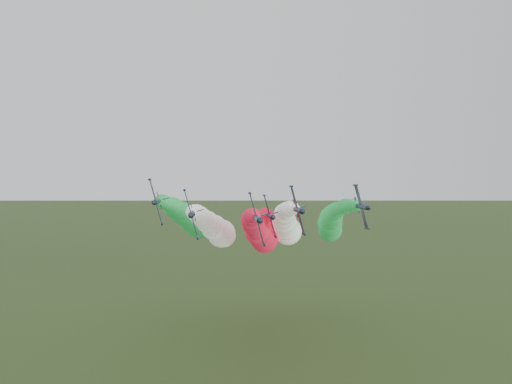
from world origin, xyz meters
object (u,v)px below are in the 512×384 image
Objects in this scene: jet_lead at (259,232)px; jet_inner_right at (286,225)px; jet_outer_left at (189,219)px; jet_inner_left at (215,228)px; jet_trail at (268,228)px; jet_outer_right at (332,222)px.

jet_inner_right reaches higher than jet_lead.
jet_inner_right is 29.27m from jet_outer_left.
jet_inner_left is at bearing -48.27° from jet_outer_left.
jet_inner_left is at bearing -141.38° from jet_trail.
jet_outer_left is at bearing -168.31° from jet_trail.
jet_outer_left is 1.00× the size of jet_trail.
jet_trail is (16.56, 13.22, -1.52)m from jet_inner_left.
jet_outer_left is at bearing 158.89° from jet_inner_right.
jet_inner_right reaches higher than jet_inner_left.
jet_outer_left is (-19.10, 15.81, 2.38)m from jet_lead.
jet_outer_right is at bearing -1.54° from jet_outer_left.
jet_trail is at bearing 11.69° from jet_outer_left.
jet_trail is (4.83, 20.76, -1.12)m from jet_lead.
jet_trail is at bearing 102.22° from jet_inner_right.
jet_outer_right reaches higher than jet_lead.
jet_lead is at bearing -147.20° from jet_inner_right.
jet_lead is 1.01× the size of jet_inner_left.
jet_inner_right is at bearing -77.78° from jet_trail.
jet_inner_right is 1.00× the size of jet_outer_left.
jet_inner_right is 1.00× the size of jet_outer_right.
jet_inner_left is 11.26m from jet_outer_left.
jet_lead is 24.91m from jet_outer_left.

